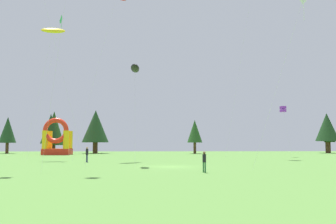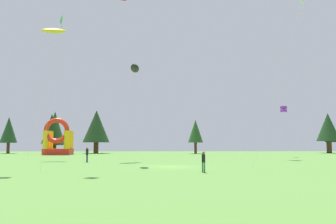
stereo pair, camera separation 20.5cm
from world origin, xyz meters
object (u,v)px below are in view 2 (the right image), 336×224
at_px(kite_purple_box, 284,109).
at_px(person_far_side, 87,153).
at_px(person_midfield, 204,160).
at_px(inflatable_red_slide, 58,141).
at_px(kite_yellow_parafoil, 54,31).
at_px(kite_green_diamond, 62,22).
at_px(kite_black_parafoil, 135,68).

distance_m(kite_purple_box, person_far_side, 33.85).
relative_size(person_midfield, inflatable_red_slide, 0.24).
relative_size(kite_yellow_parafoil, inflatable_red_slide, 2.73).
bearing_deg(person_midfield, person_far_side, 161.22).
bearing_deg(kite_yellow_parafoil, kite_green_diamond, -39.33).
height_order(kite_black_parafoil, inflatable_red_slide, kite_black_parafoil).
xyz_separation_m(kite_black_parafoil, kite_purple_box, (23.42, 21.48, -2.40)).
relative_size(kite_green_diamond, person_midfield, 11.85).
height_order(kite_purple_box, inflatable_red_slide, kite_purple_box).
distance_m(kite_green_diamond, kite_yellow_parafoil, 2.18).
distance_m(kite_green_diamond, kite_black_parafoil, 19.32).
bearing_deg(kite_black_parafoil, person_midfield, -54.86).
xyz_separation_m(person_far_side, person_midfield, (12.40, -15.40, -0.09)).
bearing_deg(kite_black_parafoil, kite_green_diamond, 131.66).
relative_size(kite_yellow_parafoil, kite_purple_box, 2.30).
xyz_separation_m(kite_green_diamond, kite_purple_box, (34.68, 8.83, -11.69)).
xyz_separation_m(kite_green_diamond, person_midfield, (17.48, -21.49, -18.61)).
bearing_deg(person_midfield, kite_purple_box, 92.81).
height_order(kite_yellow_parafoil, person_far_side, kite_yellow_parafoil).
bearing_deg(person_midfield, inflatable_red_slide, 151.38).
height_order(person_far_side, person_midfield, person_far_side).
bearing_deg(kite_purple_box, kite_green_diamond, -165.72).
xyz_separation_m(kite_yellow_parafoil, person_far_side, (6.58, -7.33, -17.54)).
relative_size(kite_black_parafoil, inflatable_red_slide, 1.53).
relative_size(kite_purple_box, person_midfield, 4.91).
bearing_deg(person_far_side, kite_yellow_parafoil, -168.10).
relative_size(kite_green_diamond, kite_black_parafoil, 1.87).
relative_size(person_far_side, inflatable_red_slide, 0.26).
relative_size(kite_yellow_parafoil, person_far_side, 10.37).
bearing_deg(person_far_side, kite_black_parafoil, 13.26).
bearing_deg(person_midfield, kite_black_parafoil, 157.52).
xyz_separation_m(kite_yellow_parafoil, kite_purple_box, (36.19, 7.59, -10.71)).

